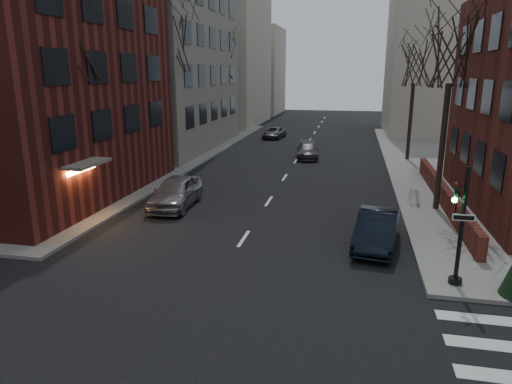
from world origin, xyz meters
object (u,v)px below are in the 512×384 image
tree_right_a (452,49)px  streetlamp_far (234,98)px  sandwich_board (414,196)px  tree_left_c (223,61)px  tree_left_a (69,39)px  parked_sedan (377,229)px  tree_left_b (169,44)px  car_lane_silver (176,192)px  tree_right_b (415,63)px  car_lane_gray (308,151)px  traffic_signal (459,234)px  streetlamp_near (157,115)px  car_lane_far (274,133)px

tree_right_a → streetlamp_far: (-17.00, 24.00, -3.79)m
sandwich_board → tree_left_c: bearing=113.1°
tree_left_a → parked_sedan: (14.37, -1.70, -7.74)m
tree_left_b → car_lane_silver: (4.15, -10.06, -8.10)m
tree_right_b → car_lane_gray: 10.61m
tree_left_a → car_lane_gray: (9.60, 17.52, -7.84)m
tree_right_b → parked_sedan: 21.10m
traffic_signal → sandwich_board: bearing=91.1°
streetlamp_near → streetlamp_far: 20.00m
car_lane_silver → car_lane_far: car_lane_silver is taller
traffic_signal → streetlamp_far: bearing=116.1°
tree_left_c → streetlamp_near: size_ratio=1.55×
traffic_signal → tree_right_a: (0.86, 9.01, 6.12)m
car_lane_gray → streetlamp_far: bearing=125.3°
streetlamp_far → parked_sedan: 32.92m
tree_right_a → streetlamp_far: bearing=125.3°
traffic_signal → streetlamp_near: (-16.14, 13.01, 2.33)m
tree_left_b → sandwich_board: (16.56, -7.50, -8.33)m
tree_left_c → streetlamp_far: 4.33m
tree_left_a → parked_sedan: tree_left_a is taller
tree_left_c → car_lane_silver: (4.15, -24.06, -7.21)m
car_lane_silver → parked_sedan: bearing=-21.9°
tree_left_a → car_lane_gray: size_ratio=2.37×
tree_right_a → car_lane_far: tree_right_a is taller
tree_right_b → car_lane_gray: tree_right_b is taller
streetlamp_far → car_lane_far: 5.64m
tree_right_b → car_lane_far: (-12.74, 10.50, -7.01)m
tree_right_a → car_lane_silver: bearing=-171.3°
tree_left_a → tree_right_a: tree_left_a is taller
parked_sedan → tree_right_b: bearing=88.4°
parked_sedan → traffic_signal: bearing=-46.7°
tree_left_a → sandwich_board: (16.56, 4.50, -7.89)m
tree_left_a → tree_right_a: (17.60, 4.00, -0.44)m
tree_right_a → sandwich_board: bearing=154.3°
streetlamp_far → sandwich_board: size_ratio=7.21×
traffic_signal → parked_sedan: size_ratio=0.90×
streetlamp_far → sandwich_board: streetlamp_far is taller
car_lane_silver → car_lane_far: size_ratio=1.15×
traffic_signal → sandwich_board: traffic_signal is taller
tree_right_b → streetlamp_near: 20.01m
tree_left_a → car_lane_far: tree_left_a is taller
tree_left_a → car_lane_gray: bearing=61.3°
tree_left_c → car_lane_silver: tree_left_c is taller
tree_left_b → car_lane_silver: tree_left_b is taller
tree_left_c → streetlamp_far: size_ratio=1.55×
car_lane_gray → sandwich_board: size_ratio=4.98×
tree_left_a → tree_left_b: tree_left_b is taller
parked_sedan → car_lane_gray: size_ratio=1.03×
streetlamp_far → car_lane_silver: (3.55, -26.06, -3.42)m
streetlamp_near → parked_sedan: size_ratio=1.41×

